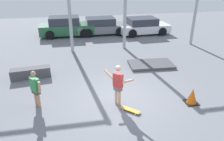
{
  "coord_description": "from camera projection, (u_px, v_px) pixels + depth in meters",
  "views": [
    {
      "loc": [
        -1.61,
        -7.36,
        4.72
      ],
      "look_at": [
        -0.04,
        1.19,
        0.73
      ],
      "focal_mm": 35.0,
      "sensor_mm": 36.0,
      "label": 1
    }
  ],
  "objects": [
    {
      "name": "skateboard",
      "position": [
        130.0,
        110.0,
        8.02
      ],
      "size": [
        0.69,
        0.67,
        0.08
      ],
      "rotation": [
        0.0,
        0.0,
        -0.75
      ],
      "color": "gold",
      "rests_on": "ground_plane"
    },
    {
      "name": "manual_pad",
      "position": [
        151.0,
        64.0,
        11.86
      ],
      "size": [
        2.42,
        1.48,
        0.15
      ],
      "primitive_type": "cube",
      "rotation": [
        0.0,
        0.0,
        -0.05
      ],
      "color": "#47474C",
      "rests_on": "ground_plane"
    },
    {
      "name": "parked_car_grey",
      "position": [
        102.0,
        26.0,
        17.63
      ],
      "size": [
        4.09,
        2.02,
        1.32
      ],
      "rotation": [
        0.0,
        0.0,
        0.02
      ],
      "color": "slate",
      "rests_on": "ground_plane"
    },
    {
      "name": "traffic_cone",
      "position": [
        192.0,
        96.0,
        8.43
      ],
      "size": [
        0.5,
        0.5,
        0.62
      ],
      "color": "black",
      "rests_on": "ground_plane"
    },
    {
      "name": "grind_box",
      "position": [
        31.0,
        73.0,
        10.47
      ],
      "size": [
        1.88,
        0.73,
        0.5
      ],
      "primitive_type": "cube",
      "rotation": [
        0.0,
        0.0,
        0.12
      ],
      "color": "#47474C",
      "rests_on": "ground_plane"
    },
    {
      "name": "ground_plane",
      "position": [
        118.0,
        99.0,
        8.81
      ],
      "size": [
        36.0,
        36.0,
        0.0
      ],
      "primitive_type": "plane",
      "color": "slate"
    },
    {
      "name": "parked_car_green",
      "position": [
        66.0,
        27.0,
        17.07
      ],
      "size": [
        4.14,
        1.93,
        1.5
      ],
      "rotation": [
        0.0,
        0.0,
        0.01
      ],
      "color": "#28603D",
      "rests_on": "ground_plane"
    },
    {
      "name": "parked_car_white",
      "position": [
        143.0,
        26.0,
        17.66
      ],
      "size": [
        4.1,
        2.18,
        1.31
      ],
      "rotation": [
        0.0,
        0.0,
        0.05
      ],
      "color": "white",
      "rests_on": "ground_plane"
    },
    {
      "name": "skateboarder",
      "position": [
        118.0,
        83.0,
        8.1
      ],
      "size": [
        0.95,
        1.09,
        1.63
      ],
      "rotation": [
        0.0,
        0.0,
        -0.86
      ],
      "color": "#DBAD89",
      "rests_on": "ground_plane"
    },
    {
      "name": "bystander",
      "position": [
        35.0,
        88.0,
        8.02
      ],
      "size": [
        0.51,
        0.61,
        1.47
      ],
      "rotation": [
        0.0,
        0.0,
        2.25
      ],
      "color": "tan",
      "rests_on": "ground_plane"
    }
  ]
}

